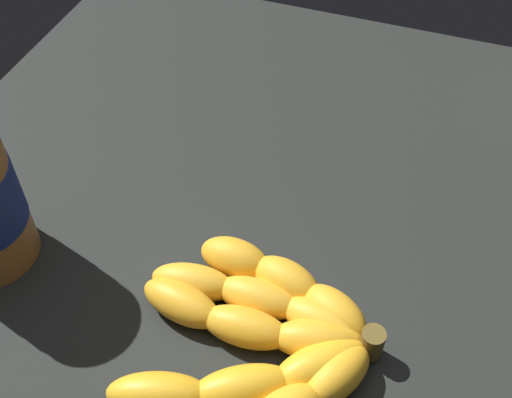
{
  "coord_description": "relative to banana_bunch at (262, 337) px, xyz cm",
  "views": [
    {
      "loc": [
        -34.43,
        -11.98,
        48.41
      ],
      "look_at": [
        2.02,
        1.0,
        5.73
      ],
      "focal_mm": 44.83,
      "sensor_mm": 36.0,
      "label": 1
    }
  ],
  "objects": [
    {
      "name": "ground_plane",
      "position": [
        8.9,
        3.44,
        -3.7
      ],
      "size": [
        86.68,
        78.12,
        3.94
      ],
      "primitive_type": "cube",
      "color": "black"
    },
    {
      "name": "banana_bunch",
      "position": [
        0.0,
        0.0,
        0.0
      ],
      "size": [
        21.28,
        21.44,
        3.64
      ],
      "color": "gold",
      "rests_on": "ground_plane"
    }
  ]
}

